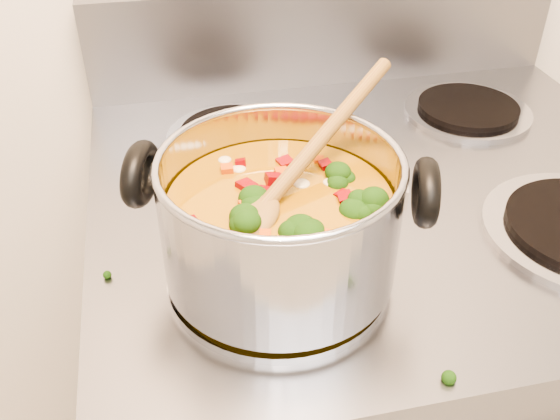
% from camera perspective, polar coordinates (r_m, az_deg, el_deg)
% --- Properties ---
extents(electric_range, '(0.76, 0.69, 1.08)m').
position_cam_1_polar(electric_range, '(1.13, 7.53, -16.75)').
color(electric_range, gray).
rests_on(electric_range, ground).
extents(stockpot, '(0.30, 0.24, 0.14)m').
position_cam_1_polar(stockpot, '(0.61, -0.02, -0.90)').
color(stockpot, '#ABABB3').
rests_on(stockpot, electric_range).
extents(wooden_spoon, '(0.23, 0.21, 0.10)m').
position_cam_1_polar(wooden_spoon, '(0.60, 0.94, 3.17)').
color(wooden_spoon, brown).
rests_on(wooden_spoon, stockpot).
extents(cooktop_crumbs, '(0.02, 0.11, 0.01)m').
position_cam_1_polar(cooktop_crumbs, '(0.61, -14.13, -11.83)').
color(cooktop_crumbs, black).
rests_on(cooktop_crumbs, electric_range).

